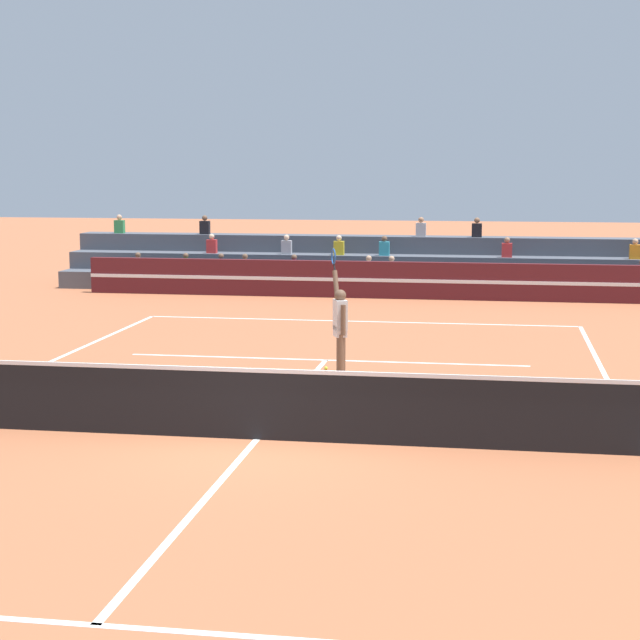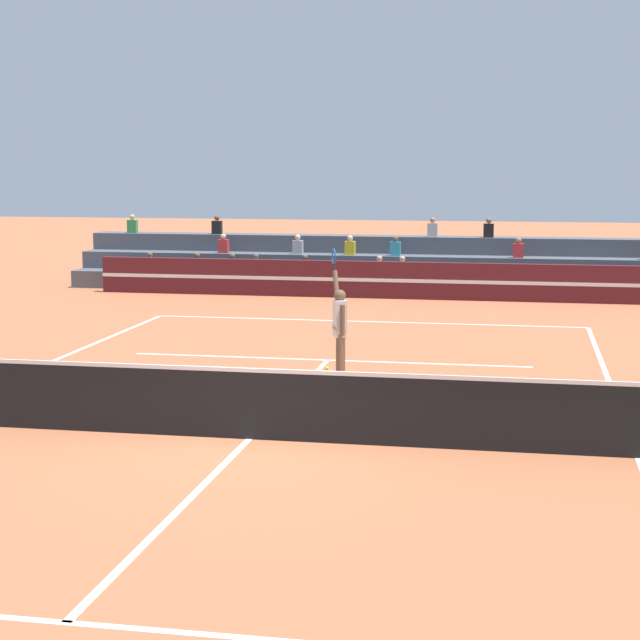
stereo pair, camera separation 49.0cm
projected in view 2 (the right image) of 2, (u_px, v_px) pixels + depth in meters
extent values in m
plane|color=#AD603D|center=(249.00, 439.00, 15.63)|extent=(120.00, 120.00, 0.00)
cube|color=white|center=(366.00, 321.00, 27.20)|extent=(11.00, 0.10, 0.01)
cube|color=white|center=(639.00, 458.00, 14.62)|extent=(0.10, 23.80, 0.01)
cube|color=white|center=(66.00, 623.00, 9.39)|extent=(8.25, 0.10, 0.01)
cube|color=white|center=(328.00, 360.00, 21.88)|extent=(8.25, 0.10, 0.01)
cube|color=white|center=(249.00, 439.00, 15.63)|extent=(0.10, 12.85, 0.01)
cube|color=black|center=(249.00, 406.00, 15.56)|extent=(11.90, 0.02, 1.00)
cube|color=white|center=(248.00, 370.00, 15.48)|extent=(11.90, 0.04, 0.06)
cube|color=#51191E|center=(390.00, 280.00, 31.79)|extent=(18.00, 0.24, 1.10)
cube|color=white|center=(389.00, 281.00, 31.66)|extent=(18.00, 0.02, 0.10)
cube|color=#4C515B|center=(395.00, 284.00, 33.07)|extent=(20.93, 0.95, 0.55)
cube|color=#B2B2B7|center=(150.00, 265.00, 34.28)|extent=(0.32, 0.22, 0.44)
sphere|color=brown|center=(150.00, 255.00, 34.24)|extent=(0.18, 0.18, 0.18)
cube|color=silver|center=(379.00, 269.00, 32.91)|extent=(0.32, 0.22, 0.44)
sphere|color=tan|center=(379.00, 258.00, 32.87)|extent=(0.18, 0.18, 0.18)
cube|color=#B2B2B7|center=(402.00, 269.00, 32.78)|extent=(0.32, 0.22, 0.44)
sphere|color=tan|center=(402.00, 259.00, 32.74)|extent=(0.18, 0.18, 0.18)
cube|color=#2D4CA5|center=(232.00, 266.00, 33.78)|extent=(0.32, 0.22, 0.44)
sphere|color=brown|center=(232.00, 256.00, 33.73)|extent=(0.18, 0.18, 0.18)
cube|color=#338C4C|center=(197.00, 265.00, 33.99)|extent=(0.32, 0.22, 0.44)
sphere|color=brown|center=(197.00, 255.00, 33.94)|extent=(0.18, 0.18, 0.18)
cube|color=#B2B2B7|center=(256.00, 267.00, 33.64)|extent=(0.32, 0.22, 0.44)
sphere|color=brown|center=(256.00, 256.00, 33.59)|extent=(0.18, 0.18, 0.18)
cube|color=purple|center=(305.00, 267.00, 33.35)|extent=(0.32, 0.22, 0.44)
sphere|color=brown|center=(305.00, 257.00, 33.30)|extent=(0.18, 0.18, 0.18)
cube|color=#4C515B|center=(398.00, 273.00, 33.95)|extent=(20.93, 0.95, 1.10)
cube|color=red|center=(518.00, 251.00, 32.98)|extent=(0.32, 0.22, 0.44)
sphere|color=#9E7051|center=(519.00, 240.00, 32.94)|extent=(0.18, 0.18, 0.18)
cube|color=red|center=(223.00, 246.00, 34.72)|extent=(0.32, 0.22, 0.44)
sphere|color=beige|center=(223.00, 236.00, 34.68)|extent=(0.18, 0.18, 0.18)
cube|color=yellow|center=(350.00, 248.00, 33.95)|extent=(0.32, 0.22, 0.44)
sphere|color=beige|center=(350.00, 238.00, 33.91)|extent=(0.18, 0.18, 0.18)
cube|color=teal|center=(395.00, 249.00, 33.69)|extent=(0.32, 0.22, 0.44)
sphere|color=brown|center=(395.00, 239.00, 33.64)|extent=(0.18, 0.18, 0.18)
cube|color=#B2B2B7|center=(298.00, 247.00, 34.27)|extent=(0.32, 0.22, 0.44)
sphere|color=beige|center=(298.00, 237.00, 34.22)|extent=(0.18, 0.18, 0.18)
cube|color=#4C515B|center=(402.00, 261.00, 34.83)|extent=(20.93, 0.95, 1.65)
cube|color=#B2B2B7|center=(433.00, 230.00, 34.33)|extent=(0.32, 0.22, 0.44)
sphere|color=#9E7051|center=(433.00, 220.00, 34.28)|extent=(0.18, 0.18, 0.18)
cube|color=black|center=(489.00, 231.00, 34.00)|extent=(0.32, 0.22, 0.44)
sphere|color=brown|center=(489.00, 220.00, 33.95)|extent=(0.18, 0.18, 0.18)
cube|color=#338C4C|center=(132.00, 226.00, 36.20)|extent=(0.32, 0.22, 0.44)
sphere|color=tan|center=(132.00, 217.00, 36.16)|extent=(0.18, 0.18, 0.18)
cube|color=black|center=(217.00, 227.00, 35.66)|extent=(0.32, 0.22, 0.44)
sphere|color=brown|center=(217.00, 218.00, 35.61)|extent=(0.18, 0.18, 0.18)
cylinder|color=brown|center=(340.00, 358.00, 19.61)|extent=(0.14, 0.14, 0.90)
cylinder|color=brown|center=(342.00, 356.00, 19.84)|extent=(0.14, 0.14, 0.90)
cube|color=white|center=(340.00, 331.00, 19.64)|extent=(0.30, 0.37, 0.20)
cube|color=silver|center=(340.00, 315.00, 19.60)|extent=(0.32, 0.41, 0.56)
sphere|color=brown|center=(340.00, 296.00, 19.55)|extent=(0.22, 0.22, 0.22)
cube|color=white|center=(337.00, 380.00, 19.66)|extent=(0.29, 0.21, 0.09)
cube|color=white|center=(339.00, 378.00, 19.89)|extent=(0.29, 0.21, 0.09)
cylinder|color=brown|center=(342.00, 320.00, 19.37)|extent=(0.09, 0.09, 0.56)
cylinder|color=brown|center=(336.00, 286.00, 19.86)|extent=(0.20, 0.33, 0.59)
cylinder|color=black|center=(334.00, 266.00, 19.96)|extent=(0.07, 0.12, 0.21)
torus|color=#1E4C99|center=(334.00, 257.00, 20.00)|extent=(0.17, 0.39, 0.41)
sphere|color=#C6DB33|center=(327.00, 368.00, 20.85)|extent=(0.07, 0.07, 0.07)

